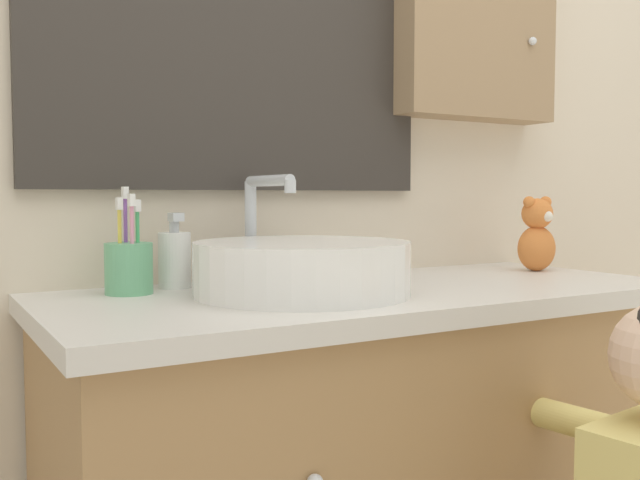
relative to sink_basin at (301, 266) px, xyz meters
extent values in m
cube|color=beige|center=(0.16, 0.30, 0.37)|extent=(3.20, 0.06, 2.50)
sphere|color=silver|center=(0.74, 0.17, 0.51)|extent=(0.02, 0.02, 0.02)
cube|color=beige|center=(0.16, 0.01, -0.07)|extent=(1.23, 0.53, 0.03)
sphere|color=silver|center=(0.44, -0.25, -0.28)|extent=(0.02, 0.02, 0.02)
cylinder|color=white|center=(0.00, 0.00, 0.00)|extent=(0.39, 0.39, 0.10)
cylinder|color=silver|center=(0.00, 0.00, 0.04)|extent=(0.32, 0.32, 0.01)
cylinder|color=silver|center=(0.00, 0.21, 0.05)|extent=(0.02, 0.02, 0.21)
cylinder|color=silver|center=(0.00, 0.13, 0.16)|extent=(0.02, 0.17, 0.02)
cylinder|color=silver|center=(0.00, 0.04, 0.14)|extent=(0.02, 0.02, 0.02)
sphere|color=white|center=(0.11, 0.21, -0.01)|extent=(0.06, 0.06, 0.06)
cylinder|color=#66B27F|center=(-0.27, 0.16, 0.00)|extent=(0.09, 0.09, 0.09)
cylinder|color=#47B26B|center=(-0.25, 0.16, 0.04)|extent=(0.01, 0.01, 0.16)
cube|color=white|center=(-0.25, 0.16, 0.11)|extent=(0.01, 0.02, 0.02)
cylinder|color=#8E56B7|center=(-0.27, 0.18, 0.05)|extent=(0.01, 0.01, 0.18)
cube|color=white|center=(-0.27, 0.18, 0.13)|extent=(0.01, 0.02, 0.02)
cylinder|color=#E5CC4C|center=(-0.28, 0.16, 0.04)|extent=(0.01, 0.01, 0.16)
cube|color=white|center=(-0.28, 0.16, 0.11)|extent=(0.01, 0.02, 0.02)
cylinder|color=pink|center=(-0.26, 0.14, 0.04)|extent=(0.01, 0.01, 0.17)
cube|color=white|center=(-0.26, 0.14, 0.12)|extent=(0.01, 0.02, 0.02)
cylinder|color=white|center=(-0.17, 0.20, 0.00)|extent=(0.06, 0.06, 0.11)
cylinder|color=silver|center=(-0.17, 0.20, 0.07)|extent=(0.02, 0.02, 0.02)
cube|color=silver|center=(-0.17, 0.19, 0.09)|extent=(0.02, 0.03, 0.02)
cylinder|color=#E0CC70|center=(0.36, -0.30, -0.26)|extent=(0.09, 0.27, 0.05)
cylinder|color=#3884DB|center=(0.34, -0.17, -0.22)|extent=(0.02, 0.05, 0.12)
ellipsoid|color=orange|center=(0.67, 0.07, 0.00)|extent=(0.10, 0.08, 0.11)
sphere|color=orange|center=(0.67, 0.07, 0.08)|extent=(0.07, 0.07, 0.07)
sphere|color=orange|center=(0.64, 0.07, 0.11)|extent=(0.03, 0.03, 0.03)
sphere|color=orange|center=(0.70, 0.07, 0.11)|extent=(0.03, 0.03, 0.03)
sphere|color=silver|center=(0.67, 0.04, 0.08)|extent=(0.03, 0.03, 0.03)
camera|label=1|loc=(-0.61, -1.11, 0.13)|focal=40.00mm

